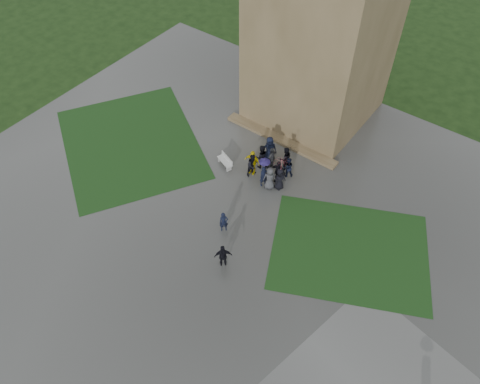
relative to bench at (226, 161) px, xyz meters
The scene contains 9 objects.
ground 6.52m from the bench, 75.10° to the right, with size 120.00×120.00×0.00m, color black.
plaza 4.62m from the bench, 68.69° to the right, with size 34.00×34.00×0.02m, color #3A3A37.
lawn_inset_left 7.21m from the bench, 161.46° to the right, with size 11.00×9.00×0.01m, color black.
lawn_inset_right 10.26m from the bench, ahead, with size 9.00×7.00×0.01m, color black.
tower_plinth 4.63m from the bench, 68.79° to the left, with size 9.00×0.80×0.22m, color brown.
bench is the anchor object (origin of this frame).
visitor_cluster 3.25m from the bench, 19.50° to the left, with size 3.37×3.26×2.58m.
pedestrian_mid 5.52m from the bench, 53.34° to the right, with size 0.54×0.35×1.48m, color black.
pedestrian_near 8.00m from the bench, 53.20° to the right, with size 1.00×0.57×1.71m, color black.
Camera 1 is at (12.58, -11.34, 22.79)m, focal length 35.00 mm.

